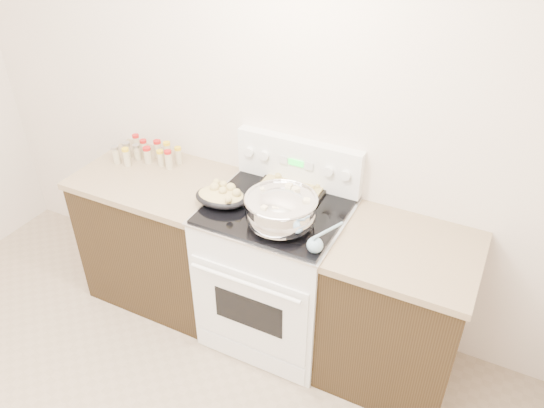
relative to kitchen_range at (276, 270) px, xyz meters
The scene contains 9 objects.
counter_left 0.83m from the kitchen_range, behind, with size 0.93×0.67×0.92m.
counter_right 0.73m from the kitchen_range, ahead, with size 0.73×0.67×0.92m.
kitchen_range is the anchor object (origin of this frame).
mixing_bowl 0.56m from the kitchen_range, 55.82° to the right, with size 0.40×0.40×0.22m.
roasting_pan 0.59m from the kitchen_range, 161.46° to the right, with size 0.32×0.24×0.12m.
baking_sheet 0.52m from the kitchen_range, 90.06° to the left, with size 0.40×0.29×0.06m.
wooden_spoon 0.47m from the kitchen_range, 104.76° to the right, with size 0.22×0.19×0.04m.
blue_ladle 0.64m from the kitchen_range, 35.24° to the right, with size 0.10×0.28×0.10m.
spice_jars 1.11m from the kitchen_range, behind, with size 0.40×0.23×0.13m.
Camera 1 is at (1.40, -0.73, 2.59)m, focal length 35.00 mm.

